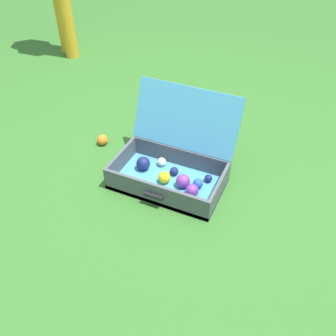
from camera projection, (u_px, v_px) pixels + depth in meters
name	position (u px, v px, depth m)	size (l,w,h in m)	color
ground_plane	(178.00, 195.00, 2.06)	(16.00, 16.00, 0.00)	#336B28
open_suitcase	(173.00, 163.00, 2.10)	(0.63, 0.53, 0.48)	#4799C6
stray_ball_on_grass	(102.00, 140.00, 2.41)	(0.07, 0.07, 0.07)	orange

